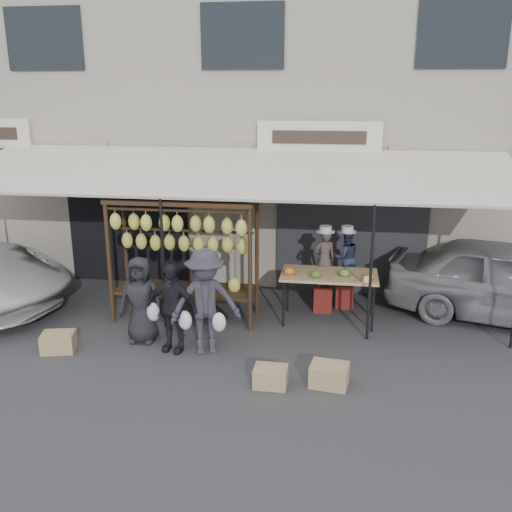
{
  "coord_description": "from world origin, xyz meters",
  "views": [
    {
      "loc": [
        1.97,
        -7.84,
        4.07
      ],
      "look_at": [
        0.57,
        1.4,
        1.3
      ],
      "focal_mm": 40.0,
      "sensor_mm": 36.0,
      "label": 1
    }
  ],
  "objects_px": {
    "produce_table": "(329,276)",
    "vendor_right": "(346,257)",
    "customer_left": "(141,300)",
    "sedan": "(512,282)",
    "banana_rack": "(183,236)",
    "vendor_left": "(324,259)",
    "crate_near_b": "(329,375)",
    "customer_right": "(206,302)",
    "crate_near_a": "(271,377)",
    "customer_mid": "(172,308)",
    "crate_far": "(58,342)"
  },
  "relations": [
    {
      "from": "banana_rack",
      "to": "crate_near_a",
      "type": "distance_m",
      "value": 3.2
    },
    {
      "from": "crate_near_b",
      "to": "sedan",
      "type": "xyz_separation_m",
      "value": [
        3.15,
        2.86,
        0.58
      ]
    },
    {
      "from": "crate_far",
      "to": "customer_mid",
      "type": "bearing_deg",
      "value": 9.8
    },
    {
      "from": "produce_table",
      "to": "vendor_right",
      "type": "height_order",
      "value": "vendor_right"
    },
    {
      "from": "vendor_right",
      "to": "customer_right",
      "type": "distance_m",
      "value": 3.17
    },
    {
      "from": "crate_near_b",
      "to": "customer_mid",
      "type": "bearing_deg",
      "value": 162.93
    },
    {
      "from": "produce_table",
      "to": "sedan",
      "type": "height_order",
      "value": "sedan"
    },
    {
      "from": "vendor_left",
      "to": "vendor_right",
      "type": "bearing_deg",
      "value": -164.16
    },
    {
      "from": "sedan",
      "to": "customer_mid",
      "type": "bearing_deg",
      "value": 126.39
    },
    {
      "from": "crate_near_b",
      "to": "produce_table",
      "type": "bearing_deg",
      "value": 92.18
    },
    {
      "from": "banana_rack",
      "to": "vendor_right",
      "type": "bearing_deg",
      "value": 19.85
    },
    {
      "from": "crate_near_b",
      "to": "vendor_right",
      "type": "bearing_deg",
      "value": 86.28
    },
    {
      "from": "crate_near_b",
      "to": "sedan",
      "type": "distance_m",
      "value": 4.29
    },
    {
      "from": "vendor_right",
      "to": "crate_far",
      "type": "height_order",
      "value": "vendor_right"
    },
    {
      "from": "sedan",
      "to": "crate_far",
      "type": "bearing_deg",
      "value": 123.95
    },
    {
      "from": "sedan",
      "to": "customer_right",
      "type": "bearing_deg",
      "value": 128.33
    },
    {
      "from": "produce_table",
      "to": "crate_near_b",
      "type": "xyz_separation_m",
      "value": [
        0.09,
        -2.31,
        -0.71
      ]
    },
    {
      "from": "banana_rack",
      "to": "customer_mid",
      "type": "xyz_separation_m",
      "value": [
        0.15,
        -1.28,
        -0.84
      ]
    },
    {
      "from": "customer_right",
      "to": "sedan",
      "type": "distance_m",
      "value": 5.53
    },
    {
      "from": "produce_table",
      "to": "customer_mid",
      "type": "bearing_deg",
      "value": -147.59
    },
    {
      "from": "vendor_left",
      "to": "customer_left",
      "type": "xyz_separation_m",
      "value": [
        -2.92,
        -1.8,
        -0.3
      ]
    },
    {
      "from": "banana_rack",
      "to": "crate_far",
      "type": "xyz_separation_m",
      "value": [
        -1.66,
        -1.6,
        -1.42
      ]
    },
    {
      "from": "crate_near_a",
      "to": "banana_rack",
      "type": "bearing_deg",
      "value": 130.01
    },
    {
      "from": "produce_table",
      "to": "customer_left",
      "type": "distance_m",
      "value": 3.29
    },
    {
      "from": "banana_rack",
      "to": "produce_table",
      "type": "xyz_separation_m",
      "value": [
        2.57,
        0.25,
        -0.7
      ]
    },
    {
      "from": "vendor_left",
      "to": "crate_near_b",
      "type": "relative_size",
      "value": 2.08
    },
    {
      "from": "customer_left",
      "to": "sedan",
      "type": "bearing_deg",
      "value": 14.96
    },
    {
      "from": "crate_near_b",
      "to": "sedan",
      "type": "bearing_deg",
      "value": 42.29
    },
    {
      "from": "vendor_left",
      "to": "customer_mid",
      "type": "xyz_separation_m",
      "value": [
        -2.32,
        -2.06,
        -0.3
      ]
    },
    {
      "from": "vendor_right",
      "to": "crate_near_a",
      "type": "bearing_deg",
      "value": 55.1
    },
    {
      "from": "produce_table",
      "to": "vendor_left",
      "type": "xyz_separation_m",
      "value": [
        -0.11,
        0.52,
        0.16
      ]
    },
    {
      "from": "customer_mid",
      "to": "crate_near_a",
      "type": "xyz_separation_m",
      "value": [
        1.69,
        -0.91,
        -0.59
      ]
    },
    {
      "from": "customer_left",
      "to": "sedan",
      "type": "distance_m",
      "value": 6.53
    },
    {
      "from": "customer_right",
      "to": "crate_near_b",
      "type": "distance_m",
      "value": 2.22
    },
    {
      "from": "vendor_left",
      "to": "crate_near_b",
      "type": "distance_m",
      "value": 2.97
    },
    {
      "from": "crate_near_b",
      "to": "crate_far",
      "type": "xyz_separation_m",
      "value": [
        -4.33,
        0.46,
        -0.01
      ]
    },
    {
      "from": "vendor_left",
      "to": "vendor_right",
      "type": "relative_size",
      "value": 1.03
    },
    {
      "from": "produce_table",
      "to": "customer_right",
      "type": "relative_size",
      "value": 1.0
    },
    {
      "from": "vendor_right",
      "to": "customer_left",
      "type": "height_order",
      "value": "vendor_right"
    },
    {
      "from": "produce_table",
      "to": "customer_left",
      "type": "height_order",
      "value": "customer_left"
    },
    {
      "from": "customer_mid",
      "to": "crate_near_b",
      "type": "distance_m",
      "value": 2.69
    },
    {
      "from": "vendor_right",
      "to": "sedan",
      "type": "relative_size",
      "value": 0.25
    },
    {
      "from": "vendor_right",
      "to": "crate_near_b",
      "type": "distance_m",
      "value": 3.21
    },
    {
      "from": "vendor_left",
      "to": "sedan",
      "type": "relative_size",
      "value": 0.25
    },
    {
      "from": "produce_table",
      "to": "vendor_left",
      "type": "bearing_deg",
      "value": 101.69
    },
    {
      "from": "banana_rack",
      "to": "crate_near_a",
      "type": "xyz_separation_m",
      "value": [
        1.84,
        -2.2,
        -1.43
      ]
    },
    {
      "from": "customer_left",
      "to": "crate_near_b",
      "type": "relative_size",
      "value": 2.77
    },
    {
      "from": "customer_mid",
      "to": "produce_table",
      "type": "bearing_deg",
      "value": 43.71
    },
    {
      "from": "banana_rack",
      "to": "vendor_left",
      "type": "relative_size",
      "value": 2.37
    },
    {
      "from": "banana_rack",
      "to": "sedan",
      "type": "distance_m",
      "value": 5.93
    }
  ]
}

